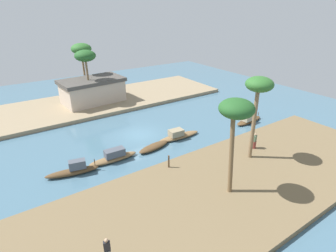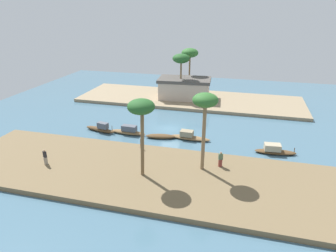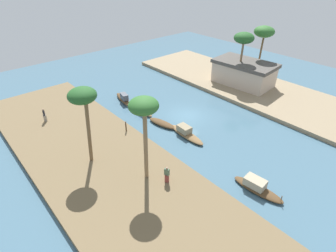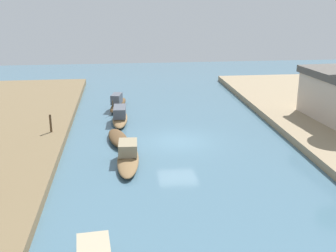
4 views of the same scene
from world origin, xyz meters
The scene contains 16 objects.
river_water centered at (0.00, 0.00, 0.00)m, with size 63.11×63.11×0.00m, color #476B7F.
riverbank_left centered at (0.00, -12.73, 0.24)m, with size 37.64×11.41×0.49m, color brown.
riverbank_right centered at (0.00, 12.73, 0.24)m, with size 37.64×11.41×0.49m, color #937F60.
sampan_foreground centered at (-4.66, -3.60, 0.43)m, with size 4.67×1.24×1.18m.
sampan_with_tall_canopy centered at (12.95, -4.53, 0.41)m, with size 4.55×1.62×1.11m.
sampan_near_left_bank centered at (-8.43, -3.75, 0.44)m, with size 4.52×1.80×1.30m.
sampan_open_hull centered at (-0.37, -3.75, 0.24)m, with size 3.83×1.72×0.49m.
sampan_downstream_large centered at (3.10, -3.21, 0.38)m, with size 5.05×1.40×1.10m.
person_on_near_bank centered at (-9.35, -13.88, 1.15)m, with size 0.46×0.46×1.62m.
person_by_mooring centered at (7.53, -9.84, 1.15)m, with size 0.48×0.48×1.58m.
mooring_post centered at (-1.39, -8.00, 1.07)m, with size 0.14×0.14×1.16m, color #4C3823.
palm_tree_left_near centered at (0.65, -13.07, 6.86)m, with size 2.43×2.43×7.32m.
palm_tree_left_far centered at (5.88, -10.68, 7.06)m, with size 2.34×2.34×7.59m.
palm_tree_right_tall centered at (-1.42, 12.13, 7.07)m, with size 2.82×2.82×7.51m.
palm_tree_right_short centered at (-0.72, 15.94, 7.47)m, with size 2.93×2.93×7.93m.
riverside_building centered at (-0.85, 12.51, 2.22)m, with size 9.09×5.75×3.41m.
Camera 2 is at (9.32, -36.61, 15.31)m, focal length 32.42 mm.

